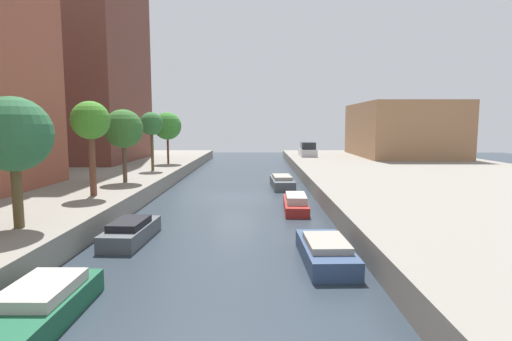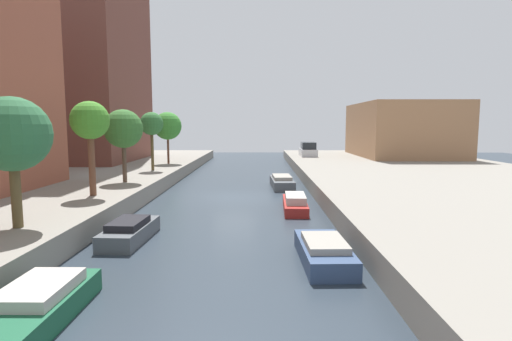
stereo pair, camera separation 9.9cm
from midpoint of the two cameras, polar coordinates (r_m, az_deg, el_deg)
ground_plane at (r=25.58m, az=-3.12°, el=-3.86°), size 84.00×84.00×0.00m
quay_right at (r=28.79m, az=28.24°, el=-2.46°), size 20.00×64.00×1.00m
apartment_tower_far at (r=45.55m, az=-23.66°, el=18.85°), size 10.00×13.68×27.50m
low_block_right at (r=49.48m, az=19.86°, el=5.45°), size 10.00×13.98×6.06m
street_tree_1 at (r=16.16m, az=-31.30°, el=4.31°), size 2.58×2.58×4.57m
street_tree_2 at (r=21.90m, az=-22.51°, el=6.33°), size 1.91×1.91×4.78m
street_tree_3 at (r=26.49m, az=-18.37°, el=5.58°), size 2.41×2.41×4.55m
street_tree_4 at (r=32.86m, az=-14.66°, el=6.34°), size 1.81×1.81×4.59m
street_tree_5 at (r=38.25m, az=-12.51°, el=6.16°), size 2.55×2.55×4.77m
parked_car at (r=47.00m, az=7.26°, el=2.87°), size 1.85×4.57×1.61m
moored_boat_left_1 at (r=11.18m, az=-28.57°, el=-16.49°), size 1.61×3.83×0.87m
moored_boat_left_2 at (r=16.89m, az=-17.45°, el=-8.24°), size 1.52×3.69×0.89m
moored_boat_right_1 at (r=13.95m, az=9.61°, el=-11.24°), size 1.64×3.92×0.83m
moored_boat_right_2 at (r=21.88m, az=5.50°, el=-4.66°), size 1.35×4.29×0.90m
moored_boat_right_3 at (r=29.73m, az=3.60°, el=-1.64°), size 1.69×4.58×0.89m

